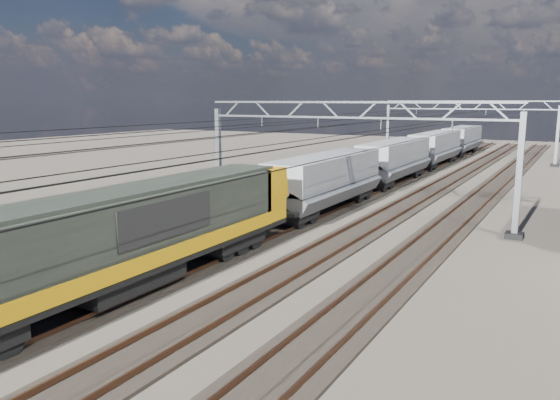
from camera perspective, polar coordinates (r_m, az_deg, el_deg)
The scene contains 14 objects.
ground at distance 30.00m, azimuth 4.02°, elevation -3.45°, with size 160.00×160.00×0.00m, color #2C2721.
track_outer_west at distance 32.94m, azimuth -5.45°, elevation -2.09°, with size 2.60×140.00×0.30m.
track_loco at distance 30.87m, azimuth 0.67°, elevation -2.89°, with size 2.60×140.00×0.30m.
track_inner_east at distance 29.21m, azimuth 7.57°, elevation -3.75°, with size 2.60×140.00×0.30m.
track_outer_east at distance 28.03m, azimuth 15.20°, elevation -4.63°, with size 2.60×140.00×0.30m.
catenary_gantry_mid at distance 32.96m, azimuth 7.11°, elevation 4.64°, with size 19.90×0.90×7.11m.
catenary_gantry_far at distance 67.58m, azimuth 18.94°, elevation 7.07°, with size 19.90×0.90×7.11m.
overhead_wires at distance 36.56m, azimuth 9.59°, elevation 8.03°, with size 12.03×140.00×0.53m.
locomotive at distance 20.64m, azimuth -16.21°, elevation -3.58°, with size 2.76×21.10×3.62m.
hopper_wagon_lead at distance 35.11m, azimuth 4.82°, elevation 2.28°, with size 3.38×13.00×3.25m.
hopper_wagon_mid at distance 48.29m, azimuth 11.90°, elevation 4.31°, with size 3.38×13.00×3.25m.
hopper_wagon_third at distance 61.92m, azimuth 15.92°, elevation 5.43°, with size 3.38×13.00×3.25m.
hopper_wagon_fourth at distance 75.77m, azimuth 18.49°, elevation 6.13°, with size 3.38×13.00×3.25m.
trackside_cabinet at distance 26.58m, azimuth -26.69°, elevation -4.13°, with size 0.45×0.34×1.32m.
Camera 1 is at (12.46, -26.34, 7.16)m, focal length 35.00 mm.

